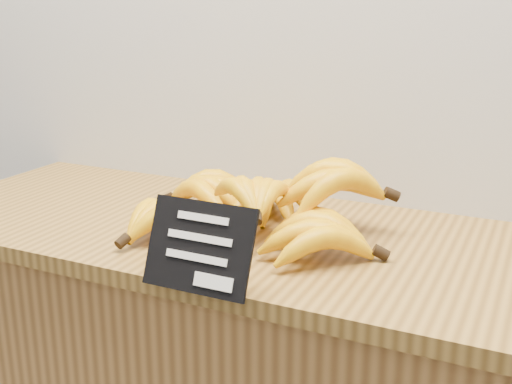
% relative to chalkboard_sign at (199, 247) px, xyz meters
% --- Properties ---
extents(counter_top, '(1.45, 0.54, 0.03)m').
position_rel_chalkboard_sign_xyz_m(counter_top, '(-0.01, 0.27, -0.08)').
color(counter_top, olive).
rests_on(counter_top, counter).
extents(chalkboard_sign, '(0.17, 0.06, 0.13)m').
position_rel_chalkboard_sign_xyz_m(chalkboard_sign, '(0.00, 0.00, 0.00)').
color(chalkboard_sign, black).
rests_on(chalkboard_sign, counter_top).
extents(banana_pile, '(0.52, 0.38, 0.13)m').
position_rel_chalkboard_sign_xyz_m(banana_pile, '(-0.01, 0.26, -0.01)').
color(banana_pile, '#EDB009').
rests_on(banana_pile, counter_top).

